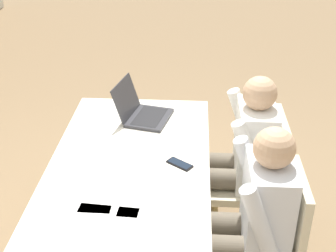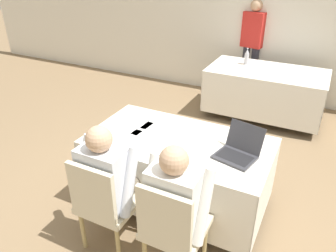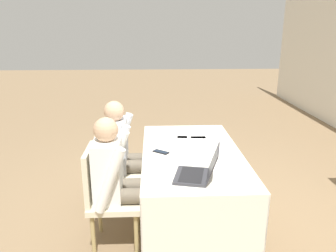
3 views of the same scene
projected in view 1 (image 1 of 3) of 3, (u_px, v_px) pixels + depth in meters
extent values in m
cube|color=white|center=(129.00, 165.00, 2.62)|extent=(1.65, 0.90, 0.02)
cube|color=white|center=(206.00, 212.00, 2.74)|extent=(1.65, 0.01, 0.60)
cube|color=white|center=(57.00, 206.00, 2.79)|extent=(1.65, 0.01, 0.60)
cube|color=white|center=(145.00, 139.00, 3.48)|extent=(0.01, 0.90, 0.60)
cube|color=#333338|center=(150.00, 118.00, 3.07)|extent=(0.36, 0.31, 0.02)
cube|color=black|center=(149.00, 116.00, 3.06)|extent=(0.31, 0.23, 0.00)
cube|color=#333338|center=(126.00, 98.00, 3.05)|extent=(0.33, 0.15, 0.23)
cube|color=black|center=(126.00, 98.00, 3.05)|extent=(0.29, 0.13, 0.20)
cube|color=black|center=(180.00, 164.00, 2.60)|extent=(0.14, 0.16, 0.01)
cube|color=#192333|center=(180.00, 163.00, 2.60)|extent=(0.12, 0.14, 0.00)
cube|color=white|center=(150.00, 205.00, 2.29)|extent=(0.23, 0.31, 0.00)
cube|color=white|center=(84.00, 199.00, 2.33)|extent=(0.21, 0.30, 0.00)
cube|color=white|center=(105.00, 219.00, 2.20)|extent=(0.23, 0.31, 0.00)
cube|color=beige|center=(251.00, 250.00, 2.47)|extent=(0.44, 0.44, 0.05)
cube|color=beige|center=(296.00, 214.00, 2.34)|extent=(0.40, 0.04, 0.45)
cylinder|color=tan|center=(213.00, 193.00, 3.26)|extent=(0.04, 0.04, 0.39)
cylinder|color=tan|center=(214.00, 227.00, 2.95)|extent=(0.04, 0.04, 0.39)
cylinder|color=tan|center=(264.00, 195.00, 3.24)|extent=(0.04, 0.04, 0.39)
cylinder|color=tan|center=(270.00, 229.00, 2.93)|extent=(0.04, 0.04, 0.39)
cube|color=beige|center=(243.00, 183.00, 2.99)|extent=(0.44, 0.44, 0.05)
cube|color=beige|center=(279.00, 151.00, 2.86)|extent=(0.40, 0.04, 0.45)
cylinder|color=#665B4C|center=(227.00, 224.00, 2.51)|extent=(0.13, 0.42, 0.13)
cylinder|color=#665B4C|center=(229.00, 248.00, 2.35)|extent=(0.13, 0.42, 0.13)
cube|color=silver|center=(267.00, 208.00, 2.33)|extent=(0.36, 0.22, 0.52)
cylinder|color=silver|center=(254.00, 181.00, 2.51)|extent=(0.08, 0.26, 0.54)
cylinder|color=silver|center=(264.00, 235.00, 2.14)|extent=(0.08, 0.26, 0.54)
sphere|color=tan|center=(274.00, 148.00, 2.16)|extent=(0.20, 0.20, 0.20)
cylinder|color=#665B4C|center=(222.00, 163.00, 3.03)|extent=(0.13, 0.42, 0.13)
cylinder|color=#665B4C|center=(224.00, 179.00, 2.87)|extent=(0.13, 0.42, 0.13)
cylinder|color=#665B4C|center=(193.00, 197.00, 3.18)|extent=(0.10, 0.10, 0.44)
cylinder|color=#665B4C|center=(193.00, 214.00, 3.02)|extent=(0.10, 0.10, 0.44)
cube|color=white|center=(254.00, 145.00, 2.85)|extent=(0.36, 0.22, 0.52)
cylinder|color=white|center=(245.00, 127.00, 3.03)|extent=(0.08, 0.26, 0.54)
cylinder|color=white|center=(251.00, 163.00, 2.66)|extent=(0.08, 0.26, 0.54)
sphere|color=tan|center=(260.00, 93.00, 2.68)|extent=(0.20, 0.20, 0.20)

